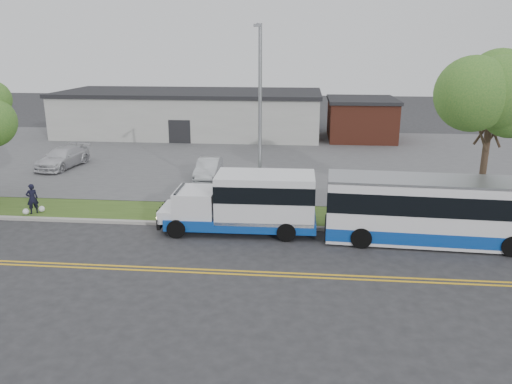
# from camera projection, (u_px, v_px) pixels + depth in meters

# --- Properties ---
(ground) EXTENTS (140.00, 140.00, 0.00)m
(ground) POSITION_uv_depth(u_px,v_px,m) (192.00, 234.00, 23.67)
(ground) COLOR #28282B
(ground) RESTS_ON ground
(lane_line_north) EXTENTS (70.00, 0.12, 0.01)m
(lane_line_north) POSITION_uv_depth(u_px,v_px,m) (171.00, 268.00, 20.00)
(lane_line_north) COLOR gold
(lane_line_north) RESTS_ON ground
(lane_line_south) EXTENTS (70.00, 0.12, 0.01)m
(lane_line_south) POSITION_uv_depth(u_px,v_px,m) (169.00, 271.00, 19.71)
(lane_line_south) COLOR gold
(lane_line_south) RESTS_ON ground
(curb) EXTENTS (80.00, 0.30, 0.15)m
(curb) POSITION_uv_depth(u_px,v_px,m) (197.00, 224.00, 24.70)
(curb) COLOR #9E9B93
(curb) RESTS_ON ground
(verge) EXTENTS (80.00, 3.30, 0.10)m
(verge) POSITION_uv_depth(u_px,v_px,m) (204.00, 213.00, 26.43)
(verge) COLOR #324C19
(verge) RESTS_ON ground
(parking_lot) EXTENTS (80.00, 25.00, 0.10)m
(parking_lot) POSITION_uv_depth(u_px,v_px,m) (238.00, 157.00, 39.90)
(parking_lot) COLOR #4C4C4F
(parking_lot) RESTS_ON ground
(commercial_building) EXTENTS (25.40, 10.40, 4.35)m
(commercial_building) POSITION_uv_depth(u_px,v_px,m) (191.00, 113.00, 49.40)
(commercial_building) COLOR #9E9E99
(commercial_building) RESTS_ON ground
(brick_wing) EXTENTS (6.30, 7.30, 3.90)m
(brick_wing) POSITION_uv_depth(u_px,v_px,m) (361.00, 119.00, 46.98)
(brick_wing) COLOR brown
(brick_wing) RESTS_ON ground
(tree_east) EXTENTS (5.20, 5.20, 8.33)m
(tree_east) POSITION_uv_depth(u_px,v_px,m) (493.00, 98.00, 23.50)
(tree_east) COLOR #3B2D20
(tree_east) RESTS_ON verge
(streetlight_near) EXTENTS (0.35, 1.53, 9.50)m
(streetlight_near) POSITION_uv_depth(u_px,v_px,m) (260.00, 117.00, 24.53)
(streetlight_near) COLOR gray
(streetlight_near) RESTS_ON verge
(shuttle_bus) EXTENTS (7.50, 2.62, 2.85)m
(shuttle_bus) POSITION_uv_depth(u_px,v_px,m) (250.00, 201.00, 23.58)
(shuttle_bus) COLOR #0D3B93
(shuttle_bus) RESTS_ON ground
(transit_bus) EXTENTS (10.80, 3.06, 2.97)m
(transit_bus) POSITION_uv_depth(u_px,v_px,m) (447.00, 211.00, 22.17)
(transit_bus) COLOR silver
(transit_bus) RESTS_ON ground
(pedestrian) EXTENTS (0.69, 0.67, 1.60)m
(pedestrian) POSITION_uv_depth(u_px,v_px,m) (32.00, 199.00, 26.06)
(pedestrian) COLOR black
(pedestrian) RESTS_ON verge
(parked_car_a) EXTENTS (1.55, 4.14, 1.35)m
(parked_car_a) POSITION_uv_depth(u_px,v_px,m) (209.00, 169.00, 32.93)
(parked_car_a) COLOR #A8ABAF
(parked_car_a) RESTS_ON parking_lot
(parked_car_b) EXTENTS (2.63, 5.17, 1.44)m
(parked_car_b) POSITION_uv_depth(u_px,v_px,m) (63.00, 157.00, 36.06)
(parked_car_b) COLOR silver
(parked_car_b) RESTS_ON parking_lot
(grocery_bag_left) EXTENTS (0.32, 0.32, 0.32)m
(grocery_bag_left) POSITION_uv_depth(u_px,v_px,m) (26.00, 212.00, 26.03)
(grocery_bag_left) COLOR white
(grocery_bag_left) RESTS_ON verge
(grocery_bag_right) EXTENTS (0.32, 0.32, 0.32)m
(grocery_bag_right) POSITION_uv_depth(u_px,v_px,m) (42.00, 209.00, 26.45)
(grocery_bag_right) COLOR white
(grocery_bag_right) RESTS_ON verge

